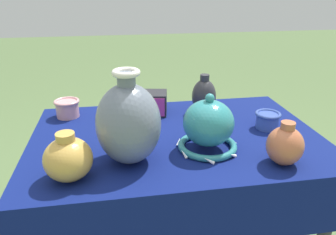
{
  "coord_description": "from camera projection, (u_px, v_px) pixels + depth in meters",
  "views": [
    {
      "loc": [
        -0.21,
        -1.08,
        1.22
      ],
      "look_at": [
        -0.05,
        -0.1,
        0.8
      ],
      "focal_mm": 35.0,
      "sensor_mm": 36.0,
      "label": 1
    }
  ],
  "objects": [
    {
      "name": "display_table",
      "position": [
        177.0,
        154.0,
        1.23
      ],
      "size": [
        1.06,
        0.71,
        0.69
      ],
      "color": "#38383D",
      "rests_on": "ground_plane"
    },
    {
      "name": "jar_round_ochre",
      "position": [
        68.0,
        159.0,
        0.92
      ],
      "size": [
        0.14,
        0.14,
        0.14
      ],
      "color": "gold",
      "rests_on": "display_table"
    },
    {
      "name": "jar_round_terracotta",
      "position": [
        285.0,
        145.0,
        1.0
      ],
      "size": [
        0.11,
        0.11,
        0.14
      ],
      "color": "#BC6642",
      "rests_on": "display_table"
    },
    {
      "name": "jar_round_charcoal",
      "position": [
        204.0,
        96.0,
        1.39
      ],
      "size": [
        0.1,
        0.1,
        0.17
      ],
      "color": "#2D2D33",
      "rests_on": "display_table"
    },
    {
      "name": "mosaic_tile_box",
      "position": [
        154.0,
        103.0,
        1.39
      ],
      "size": [
        0.13,
        0.13,
        0.09
      ],
      "rotation": [
        0.0,
        0.0,
        -0.18
      ],
      "color": "#232328",
      "rests_on": "display_table"
    },
    {
      "name": "vase_tall_bulbous",
      "position": [
        129.0,
        123.0,
        0.99
      ],
      "size": [
        0.2,
        0.2,
        0.3
      ],
      "color": "slate",
      "rests_on": "display_table"
    },
    {
      "name": "cup_wide_cobalt",
      "position": [
        268.0,
        120.0,
        1.26
      ],
      "size": [
        0.1,
        0.1,
        0.06
      ],
      "color": "#3851A8",
      "rests_on": "display_table"
    },
    {
      "name": "cup_wide_rose",
      "position": [
        67.0,
        108.0,
        1.36
      ],
      "size": [
        0.1,
        0.1,
        0.07
      ],
      "color": "#D19399",
      "rests_on": "display_table"
    },
    {
      "name": "vase_dome_bell",
      "position": [
        208.0,
        127.0,
        1.08
      ],
      "size": [
        0.21,
        0.22,
        0.2
      ],
      "color": "teal",
      "rests_on": "display_table"
    }
  ]
}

